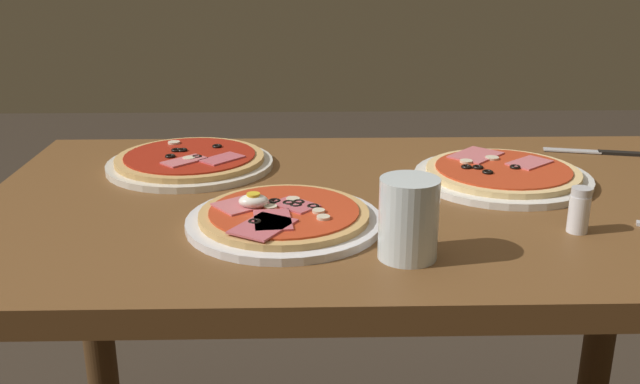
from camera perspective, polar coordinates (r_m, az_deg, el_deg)
The scene contains 7 objects.
dining_table at distance 1.21m, azimuth 3.80°, elevation -5.74°, with size 1.27×0.76×0.76m.
pizza_foreground at distance 1.04m, azimuth -2.98°, elevation -2.08°, with size 0.29×0.29×0.05m.
pizza_across_left at distance 1.28m, azimuth 14.48°, elevation 1.38°, with size 0.31×0.31×0.03m.
pizza_across_right at distance 1.34m, azimuth -10.41°, elevation 2.46°, with size 0.31×0.31×0.03m.
water_glass_near at distance 0.93m, azimuth 7.13°, elevation -2.58°, with size 0.08×0.08×0.11m.
knife at distance 1.52m, azimuth 21.77°, elevation 3.00°, with size 0.19×0.06×0.01m.
salt_shaker at distance 1.08m, azimuth 20.18°, elevation -1.40°, with size 0.03×0.03×0.07m.
Camera 1 is at (-0.11, -1.10, 1.14)m, focal length 39.68 mm.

